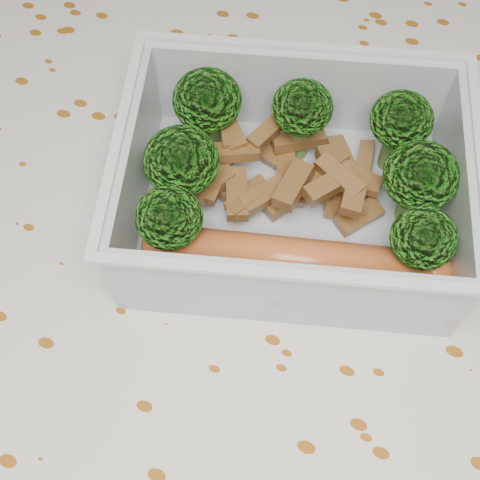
% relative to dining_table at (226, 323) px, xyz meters
% --- Properties ---
extents(dining_table, '(1.40, 0.90, 0.75)m').
position_rel_dining_table_xyz_m(dining_table, '(0.00, 0.00, 0.00)').
color(dining_table, brown).
rests_on(dining_table, ground).
extents(tablecloth, '(1.46, 0.96, 0.19)m').
position_rel_dining_table_xyz_m(tablecloth, '(0.00, 0.00, 0.05)').
color(tablecloth, silver).
rests_on(tablecloth, dining_table).
extents(lunch_container, '(0.23, 0.20, 0.07)m').
position_rel_dining_table_xyz_m(lunch_container, '(0.02, 0.05, 0.11)').
color(lunch_container, silver).
rests_on(lunch_container, tablecloth).
extents(broccoli_florets, '(0.18, 0.15, 0.06)m').
position_rel_dining_table_xyz_m(broccoli_florets, '(0.02, 0.06, 0.13)').
color(broccoli_florets, '#608C3F').
rests_on(broccoli_florets, lunch_container).
extents(meat_pile, '(0.12, 0.09, 0.03)m').
position_rel_dining_table_xyz_m(meat_pile, '(0.02, 0.06, 0.11)').
color(meat_pile, brown).
rests_on(meat_pile, lunch_container).
extents(sausage, '(0.17, 0.06, 0.03)m').
position_rel_dining_table_xyz_m(sausage, '(0.04, 0.01, 0.11)').
color(sausage, '#B95728').
rests_on(sausage, lunch_container).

